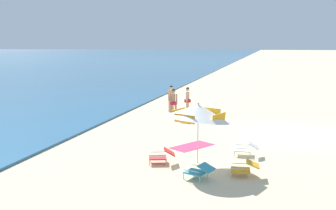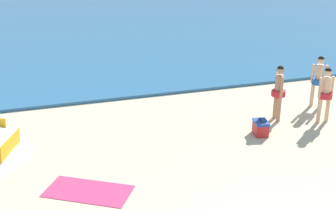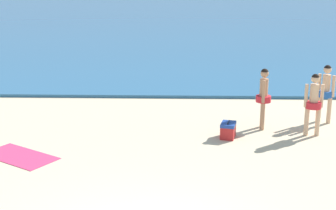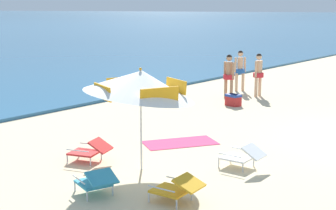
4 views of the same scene
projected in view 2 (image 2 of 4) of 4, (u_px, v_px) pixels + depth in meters
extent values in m
cube|color=orange|center=(10.00, 145.00, 7.58)|extent=(0.36, 0.76, 0.28)
cylinder|color=#D8A87F|center=(312.00, 94.00, 14.18)|extent=(0.12, 0.12, 0.80)
cylinder|color=#D8A87F|center=(322.00, 95.00, 14.10)|extent=(0.12, 0.12, 0.80)
cylinder|color=#1E51A3|center=(318.00, 82.00, 13.99)|extent=(0.40, 0.40, 0.17)
cylinder|color=#D8A87F|center=(319.00, 73.00, 13.90)|extent=(0.22, 0.22, 0.57)
cylinder|color=#D8A87F|center=(313.00, 73.00, 13.96)|extent=(0.09, 0.09, 0.60)
cylinder|color=#D8A87F|center=(326.00, 75.00, 13.85)|extent=(0.09, 0.09, 0.60)
sphere|color=#D8A87F|center=(321.00, 60.00, 13.75)|extent=(0.22, 0.22, 0.22)
sphere|color=black|center=(321.00, 59.00, 13.74)|extent=(0.20, 0.20, 0.20)
cylinder|color=#D8A87F|center=(328.00, 108.00, 12.95)|extent=(0.12, 0.12, 0.80)
cylinder|color=#D8A87F|center=(319.00, 109.00, 12.87)|extent=(0.12, 0.12, 0.80)
cylinder|color=red|center=(325.00, 95.00, 12.76)|extent=(0.40, 0.40, 0.17)
cylinder|color=#D8A87F|center=(326.00, 87.00, 12.67)|extent=(0.22, 0.22, 0.57)
cylinder|color=#D8A87F|center=(332.00, 86.00, 12.73)|extent=(0.09, 0.09, 0.60)
cylinder|color=#D8A87F|center=(320.00, 88.00, 12.62)|extent=(0.09, 0.09, 0.60)
sphere|color=#D8A87F|center=(328.00, 72.00, 12.52)|extent=(0.22, 0.22, 0.22)
sphere|color=black|center=(328.00, 71.00, 12.51)|extent=(0.20, 0.20, 0.20)
cylinder|color=tan|center=(275.00, 105.00, 13.20)|extent=(0.12, 0.12, 0.81)
cylinder|color=tan|center=(279.00, 108.00, 12.93)|extent=(0.12, 0.12, 0.81)
cylinder|color=red|center=(278.00, 93.00, 12.92)|extent=(0.40, 0.40, 0.17)
cylinder|color=tan|center=(279.00, 84.00, 12.82)|extent=(0.22, 0.22, 0.57)
cylinder|color=tan|center=(277.00, 83.00, 13.02)|extent=(0.09, 0.09, 0.61)
cylinder|color=tan|center=(282.00, 87.00, 12.64)|extent=(0.09, 0.09, 0.61)
sphere|color=tan|center=(280.00, 70.00, 12.68)|extent=(0.22, 0.22, 0.22)
sphere|color=black|center=(280.00, 69.00, 12.67)|extent=(0.20, 0.20, 0.20)
cube|color=red|center=(260.00, 129.00, 12.13)|extent=(0.44, 0.55, 0.32)
cube|color=navy|center=(261.00, 122.00, 12.06)|extent=(0.46, 0.56, 0.08)
cylinder|color=black|center=(261.00, 120.00, 12.04)|extent=(0.10, 0.33, 0.02)
cube|color=#DB3866|center=(88.00, 191.00, 9.41)|extent=(2.00, 1.73, 0.01)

